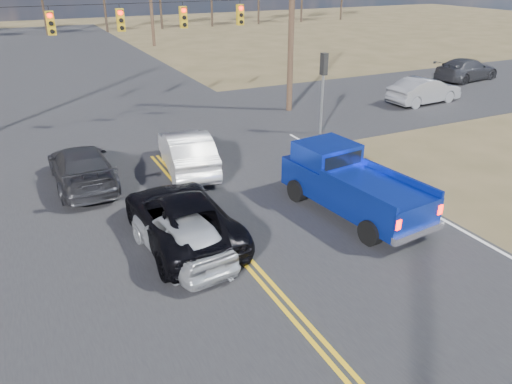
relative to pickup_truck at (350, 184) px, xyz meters
name	(u,v)px	position (x,y,z in m)	size (l,w,h in m)	color
ground	(342,370)	(-4.40, -5.92, -1.00)	(160.00, 160.00, 0.00)	brown
road_main	(184,191)	(-4.40, 4.08, -1.00)	(14.00, 120.00, 0.02)	#28282B
road_cross	(132,132)	(-4.40, 12.08, -1.00)	(120.00, 12.00, 0.02)	#28282B
signal_gantry	(133,25)	(-3.90, 11.86, 4.06)	(19.60, 4.83, 10.00)	#473323
utility_poles	(126,24)	(-4.40, 11.08, 4.22)	(19.60, 58.32, 10.00)	#473323
treeline	(87,0)	(-4.40, 21.04, 4.70)	(87.00, 117.80, 7.40)	#33261C
pickup_truck	(350,184)	(0.00, 0.00, 0.00)	(2.69, 5.70, 2.07)	black
silver_suv	(181,234)	(-5.94, -0.25, -0.29)	(1.69, 4.20, 1.43)	#B4B8BD
black_suv	(182,217)	(-5.59, 0.69, -0.25)	(2.51, 5.44, 1.51)	black
white_car_queue	(187,151)	(-3.60, 5.96, -0.20)	(1.71, 4.89, 1.61)	silver
dgrey_car_queue	(82,167)	(-7.63, 6.25, -0.26)	(2.08, 5.12, 1.48)	#2E2E33
cross_car_east_near	(424,91)	(12.61, 9.91, -0.23)	(4.72, 1.65, 1.56)	gray
cross_car_east_far	(467,70)	(20.04, 13.56, -0.23)	(5.36, 2.18, 1.56)	#343439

